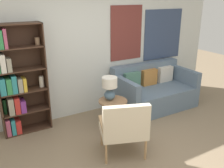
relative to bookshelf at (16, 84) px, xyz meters
name	(u,v)px	position (x,y,z in m)	size (l,w,h in m)	color
ground_plane	(141,167)	(1.24, -1.85, -0.89)	(14.00, 14.00, 0.00)	#847056
wall_back	(82,46)	(1.29, 0.18, 0.47)	(6.40, 0.08, 2.70)	silver
bookshelf	(16,84)	(0.00, 0.00, 0.00)	(0.79, 0.30, 1.87)	#422B1E
armchair	(124,126)	(1.17, -1.51, -0.39)	(0.81, 0.75, 0.88)	tan
couch	(153,91)	(2.68, -0.30, -0.55)	(1.66, 0.94, 0.89)	slate
side_table	(113,104)	(1.45, -0.71, -0.41)	(0.50, 0.50, 0.54)	#99704C
table_lamp	(110,87)	(1.41, -0.65, -0.10)	(0.27, 0.27, 0.41)	slate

